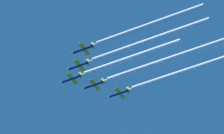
% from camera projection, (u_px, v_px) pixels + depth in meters
% --- Properties ---
extents(jet_lead, '(7.53, 10.97, 2.64)m').
position_uv_depth(jet_lead, '(71.00, 79.00, 342.75)').
color(jet_lead, navy).
extents(jet_left_wingman, '(7.53, 10.97, 2.64)m').
position_uv_depth(jet_left_wingman, '(78.00, 66.00, 334.32)').
color(jet_left_wingman, navy).
extents(jet_right_wingman, '(7.53, 10.97, 2.64)m').
position_uv_depth(jet_right_wingman, '(93.00, 85.00, 344.35)').
color(jet_right_wingman, navy).
extents(jet_outer_left, '(7.53, 10.97, 2.64)m').
position_uv_depth(jet_outer_left, '(83.00, 49.00, 326.34)').
color(jet_outer_left, navy).
extents(jet_outer_right, '(7.53, 10.97, 2.64)m').
position_uv_depth(jet_outer_right, '(118.00, 94.00, 345.80)').
color(jet_outer_right, navy).
extents(smoke_trail_lead, '(2.33, 45.28, 2.33)m').
position_uv_depth(smoke_trail_lead, '(130.00, 59.00, 333.43)').
color(smoke_trail_lead, white).
extents(smoke_trail_left_wingman, '(2.33, 53.14, 2.33)m').
position_uv_depth(smoke_trail_left_wingman, '(148.00, 42.00, 323.69)').
color(smoke_trail_left_wingman, white).
extents(smoke_trail_right_wingman, '(2.33, 57.38, 2.33)m').
position_uv_depth(smoke_trail_right_wingman, '(166.00, 61.00, 333.01)').
color(smoke_trail_right_wingman, white).
extents(smoke_trail_outer_left, '(2.33, 47.43, 2.33)m').
position_uv_depth(smoke_trail_outer_left, '(148.00, 26.00, 316.67)').
color(smoke_trail_outer_left, white).
extents(smoke_trail_outer_right, '(2.33, 47.85, 2.33)m').
position_uv_depth(smoke_trail_outer_right, '(181.00, 73.00, 336.06)').
color(smoke_trail_outer_right, white).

